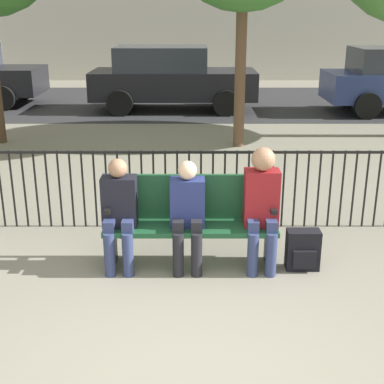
{
  "coord_description": "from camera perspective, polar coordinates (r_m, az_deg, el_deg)",
  "views": [
    {
      "loc": [
        0.01,
        -3.17,
        2.5
      ],
      "look_at": [
        0.0,
        1.8,
        0.8
      ],
      "focal_mm": 50.0,
      "sensor_mm": 36.0,
      "label": 1
    }
  ],
  "objects": [
    {
      "name": "seated_person_1",
      "position": [
        5.26,
        -0.34,
        -1.98
      ],
      "size": [
        0.34,
        0.39,
        1.12
      ],
      "color": "black",
      "rests_on": "ground"
    },
    {
      "name": "street_surface",
      "position": [
        15.38,
        0.11,
        9.56
      ],
      "size": [
        24.0,
        6.0,
        0.01
      ],
      "color": "#2B2B2D",
      "rests_on": "ground"
    },
    {
      "name": "park_bench",
      "position": [
        5.43,
        0.0,
        -2.78
      ],
      "size": [
        1.73,
        0.45,
        0.92
      ],
      "color": "#194728",
      "rests_on": "ground"
    },
    {
      "name": "seated_person_2",
      "position": [
        5.28,
        7.61,
        -1.09
      ],
      "size": [
        0.34,
        0.39,
        1.26
      ],
      "color": "navy",
      "rests_on": "ground"
    },
    {
      "name": "ground_plane",
      "position": [
        4.04,
        -0.08,
        -19.34
      ],
      "size": [
        80.0,
        80.0,
        0.0
      ],
      "primitive_type": "plane",
      "color": "gray"
    },
    {
      "name": "seated_person_0",
      "position": [
        5.31,
        -7.63,
        -1.85
      ],
      "size": [
        0.34,
        0.39,
        1.14
      ],
      "color": "navy",
      "rests_on": "ground"
    },
    {
      "name": "parked_car_0",
      "position": [
        14.08,
        -2.17,
        12.12
      ],
      "size": [
        4.2,
        1.94,
        1.62
      ],
      "color": "black",
      "rests_on": "ground"
    },
    {
      "name": "fence_railing",
      "position": [
        6.32,
        -0.12,
        1.02
      ],
      "size": [
        9.01,
        0.03,
        0.95
      ],
      "color": "black",
      "rests_on": "ground"
    },
    {
      "name": "backpack",
      "position": [
        5.53,
        11.89,
        -6.11
      ],
      "size": [
        0.33,
        0.22,
        0.41
      ],
      "color": "black",
      "rests_on": "ground"
    }
  ]
}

